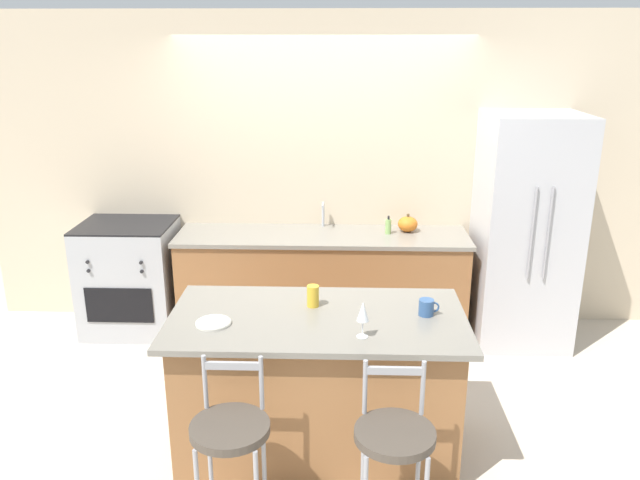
{
  "coord_description": "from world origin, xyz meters",
  "views": [
    {
      "loc": [
        0.15,
        -4.66,
        2.47
      ],
      "look_at": [
        0.01,
        -0.47,
        1.11
      ],
      "focal_mm": 35.0,
      "sensor_mm": 36.0,
      "label": 1
    }
  ],
  "objects": [
    {
      "name": "ground_plane",
      "position": [
        0.0,
        0.0,
        0.0
      ],
      "size": [
        18.0,
        18.0,
        0.0
      ],
      "primitive_type": "plane",
      "color": "beige"
    },
    {
      "name": "wall_back",
      "position": [
        0.0,
        0.69,
        1.35
      ],
      "size": [
        6.0,
        0.07,
        2.7
      ],
      "color": "beige",
      "rests_on": "ground_plane"
    },
    {
      "name": "back_counter",
      "position": [
        0.0,
        0.37,
        0.45
      ],
      "size": [
        2.46,
        0.67,
        0.89
      ],
      "color": "#936038",
      "rests_on": "ground_plane"
    },
    {
      "name": "sink_faucet",
      "position": [
        0.0,
        0.57,
        1.03
      ],
      "size": [
        0.02,
        0.13,
        0.22
      ],
      "color": "#ADAFB5",
      "rests_on": "back_counter"
    },
    {
      "name": "kitchen_island",
      "position": [
        0.02,
        -1.31,
        0.46
      ],
      "size": [
        1.76,
        0.91,
        0.91
      ],
      "color": "#936038",
      "rests_on": "ground_plane"
    },
    {
      "name": "refrigerator",
      "position": [
        1.67,
        0.3,
        0.96
      ],
      "size": [
        0.76,
        0.77,
        1.92
      ],
      "color": "#BCBCC1",
      "rests_on": "ground_plane"
    },
    {
      "name": "oven_range",
      "position": [
        -1.67,
        0.35,
        0.49
      ],
      "size": [
        0.78,
        0.67,
        0.97
      ],
      "color": "#ADAFB5",
      "rests_on": "ground_plane"
    },
    {
      "name": "bar_stool_near",
      "position": [
        -0.38,
        -2.05,
        0.54
      ],
      "size": [
        0.4,
        0.4,
        0.96
      ],
      "color": "#99999E",
      "rests_on": "ground_plane"
    },
    {
      "name": "bar_stool_far",
      "position": [
        0.42,
        -2.07,
        0.54
      ],
      "size": [
        0.4,
        0.4,
        0.96
      ],
      "color": "#99999E",
      "rests_on": "ground_plane"
    },
    {
      "name": "dinner_plate",
      "position": [
        -0.57,
        -1.44,
        0.92
      ],
      "size": [
        0.2,
        0.2,
        0.02
      ],
      "color": "beige",
      "rests_on": "kitchen_island"
    },
    {
      "name": "wine_glass",
      "position": [
        0.28,
        -1.57,
        1.06
      ],
      "size": [
        0.07,
        0.07,
        0.21
      ],
      "color": "white",
      "rests_on": "kitchen_island"
    },
    {
      "name": "coffee_mug",
      "position": [
        0.67,
        -1.27,
        0.96
      ],
      "size": [
        0.12,
        0.09,
        0.1
      ],
      "color": "#335689",
      "rests_on": "kitchen_island"
    },
    {
      "name": "tumbler_cup",
      "position": [
        -0.01,
        -1.17,
        0.98
      ],
      "size": [
        0.07,
        0.07,
        0.13
      ],
      "color": "gold",
      "rests_on": "kitchen_island"
    },
    {
      "name": "pumpkin_decoration",
      "position": [
        0.73,
        0.46,
        0.96
      ],
      "size": [
        0.17,
        0.17,
        0.16
      ],
      "color": "orange",
      "rests_on": "back_counter"
    },
    {
      "name": "soap_bottle",
      "position": [
        0.56,
        0.39,
        0.96
      ],
      "size": [
        0.05,
        0.05,
        0.16
      ],
      "color": "#89B260",
      "rests_on": "back_counter"
    }
  ]
}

